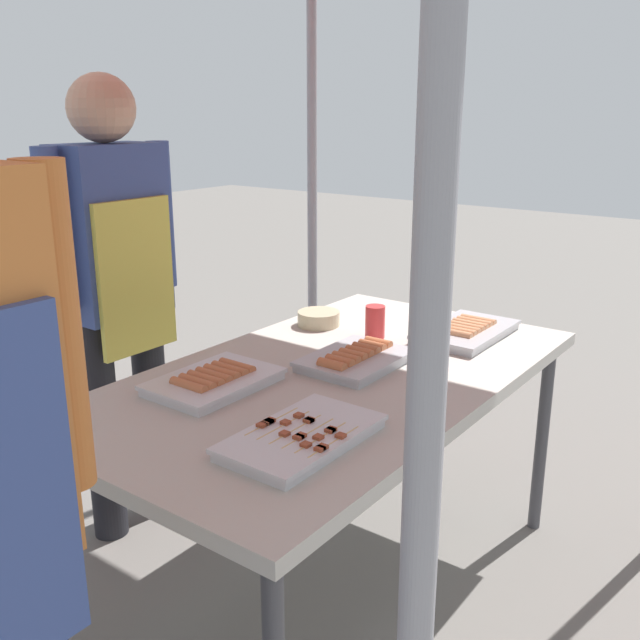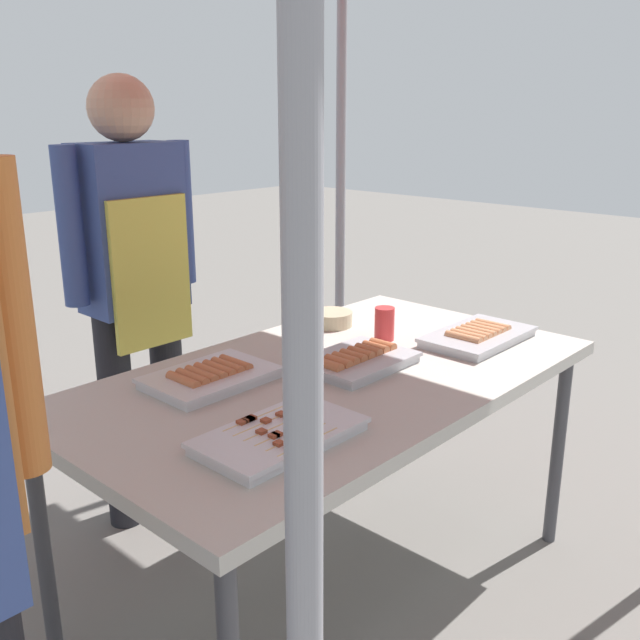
# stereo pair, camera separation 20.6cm
# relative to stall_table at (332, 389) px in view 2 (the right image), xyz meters

# --- Properties ---
(ground_plane) EXTENTS (18.00, 18.00, 0.00)m
(ground_plane) POSITION_rel_stall_table_xyz_m (0.00, 0.00, -0.70)
(ground_plane) COLOR #66605B
(stall_table) EXTENTS (1.60, 0.90, 0.75)m
(stall_table) POSITION_rel_stall_table_xyz_m (0.00, 0.00, 0.00)
(stall_table) COLOR #B7B2A8
(stall_table) RESTS_ON ground
(tray_grilled_sausages) EXTENTS (0.33, 0.24, 0.05)m
(tray_grilled_sausages) POSITION_rel_stall_table_xyz_m (0.09, -0.02, 0.07)
(tray_grilled_sausages) COLOR #ADADB2
(tray_grilled_sausages) RESTS_ON stall_table
(tray_meat_skewers) EXTENTS (0.39, 0.22, 0.04)m
(tray_meat_skewers) POSITION_rel_stall_table_xyz_m (-0.42, -0.21, 0.07)
(tray_meat_skewers) COLOR silver
(tray_meat_skewers) RESTS_ON stall_table
(tray_pork_links) EXTENTS (0.39, 0.23, 0.05)m
(tray_pork_links) POSITION_rel_stall_table_xyz_m (0.54, -0.16, 0.07)
(tray_pork_links) COLOR #ADADB2
(tray_pork_links) RESTS_ON stall_table
(tray_spring_rolls) EXTENTS (0.35, 0.24, 0.05)m
(tray_spring_rolls) POSITION_rel_stall_table_xyz_m (-0.30, 0.20, 0.07)
(tray_spring_rolls) COLOR silver
(tray_spring_rolls) RESTS_ON stall_table
(condiment_bowl) EXTENTS (0.15, 0.15, 0.05)m
(condiment_bowl) POSITION_rel_stall_table_xyz_m (0.35, 0.31, 0.08)
(condiment_bowl) COLOR #BFB28C
(condiment_bowl) RESTS_ON stall_table
(drink_cup_near_edge) EXTENTS (0.07, 0.07, 0.11)m
(drink_cup_near_edge) POSITION_rel_stall_table_xyz_m (0.35, 0.08, 0.11)
(drink_cup_near_edge) COLOR red
(drink_cup_near_edge) RESTS_ON stall_table
(vendor_woman) EXTENTS (0.52, 0.23, 1.60)m
(vendor_woman) POSITION_rel_stall_table_xyz_m (-0.11, 0.83, 0.25)
(vendor_woman) COLOR black
(vendor_woman) RESTS_ON ground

